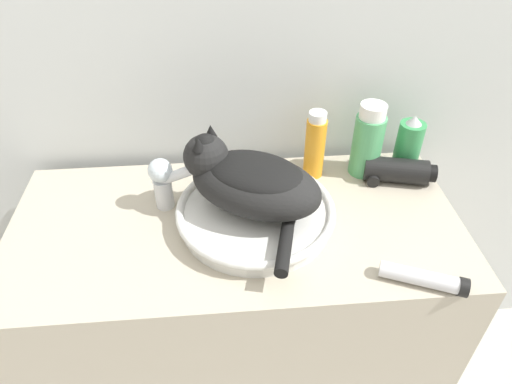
{
  "coord_description": "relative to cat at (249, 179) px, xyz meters",
  "views": [
    {
      "loc": [
        -0.02,
        -0.53,
        1.56
      ],
      "look_at": [
        0.05,
        0.24,
        0.93
      ],
      "focal_mm": 32.0,
      "sensor_mm": 36.0,
      "label": 1
    }
  ],
  "objects": [
    {
      "name": "spray_bottle_trigger",
      "position": [
        0.42,
        0.16,
        -0.04
      ],
      "size": [
        0.07,
        0.07,
        0.16
      ],
      "color": "#338C4C",
      "rests_on": "vanity_counter"
    },
    {
      "name": "vanity_counter",
      "position": [
        -0.03,
        -0.01,
        -0.54
      ],
      "size": [
        1.05,
        0.5,
        0.83
      ],
      "color": "#B2A893",
      "rests_on": "ground_plane"
    },
    {
      "name": "wall_back",
      "position": [
        -0.03,
        0.3,
        0.25
      ],
      "size": [
        8.0,
        0.05,
        2.4
      ],
      "color": "silver",
      "rests_on": "ground_plane"
    },
    {
      "name": "hair_dryer",
      "position": [
        0.38,
        0.12,
        -0.09
      ],
      "size": [
        0.19,
        0.11,
        0.06
      ],
      "rotation": [
        0.0,
        0.0,
        -0.24
      ],
      "color": "black",
      "rests_on": "vanity_counter"
    },
    {
      "name": "mouthwash_bottle",
      "position": [
        0.31,
        0.16,
        -0.02
      ],
      "size": [
        0.08,
        0.08,
        0.2
      ],
      "color": "#4CA366",
      "rests_on": "vanity_counter"
    },
    {
      "name": "faucet",
      "position": [
        -0.19,
        0.06,
        -0.04
      ],
      "size": [
        0.16,
        0.08,
        0.16
      ],
      "rotation": [
        0.0,
        0.0,
        -0.33
      ],
      "color": "silver",
      "rests_on": "vanity_counter"
    },
    {
      "name": "cat",
      "position": [
        0.0,
        0.0,
        0.0
      ],
      "size": [
        0.35,
        0.37,
        0.17
      ],
      "rotation": [
        0.0,
        0.0,
        2.64
      ],
      "color": "black",
      "rests_on": "sink_basin"
    },
    {
      "name": "sink_basin",
      "position": [
        0.01,
        -0.01,
        -0.09
      ],
      "size": [
        0.37,
        0.37,
        0.05
      ],
      "color": "silver",
      "rests_on": "vanity_counter"
    },
    {
      "name": "shampoo_bottle_tall",
      "position": [
        0.18,
        0.16,
        -0.03
      ],
      "size": [
        0.05,
        0.05,
        0.18
      ],
      "color": "orange",
      "rests_on": "vanity_counter"
    },
    {
      "name": "cream_tube",
      "position": [
        0.33,
        -0.22,
        -0.1
      ],
      "size": [
        0.17,
        0.1,
        0.04
      ],
      "rotation": [
        0.0,
        0.0,
        -0.4
      ],
      "color": "silver",
      "rests_on": "vanity_counter"
    }
  ]
}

